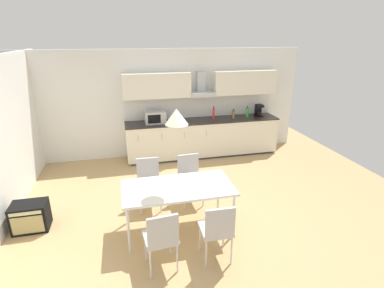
# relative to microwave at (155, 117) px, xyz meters

# --- Properties ---
(ground_plane) EXTENTS (8.54, 8.90, 0.02)m
(ground_plane) POSITION_rel_microwave_xyz_m (0.27, -2.65, -1.06)
(ground_plane) COLOR tan
(wall_back) EXTENTS (6.83, 0.10, 2.55)m
(wall_back) POSITION_rel_microwave_xyz_m (0.27, 0.37, 0.23)
(wall_back) COLOR white
(wall_back) RESTS_ON ground_plane
(kitchen_counter) EXTENTS (3.72, 0.66, 0.91)m
(kitchen_counter) POSITION_rel_microwave_xyz_m (1.15, 0.00, -0.59)
(kitchen_counter) COLOR #333333
(kitchen_counter) RESTS_ON ground_plane
(backsplash_tile) EXTENTS (3.70, 0.02, 0.51)m
(backsplash_tile) POSITION_rel_microwave_xyz_m (1.15, 0.31, 0.12)
(backsplash_tile) COLOR silver
(backsplash_tile) RESTS_ON kitchen_counter
(upper_wall_cabinets) EXTENTS (3.70, 0.40, 0.56)m
(upper_wall_cabinets) POSITION_rel_microwave_xyz_m (1.15, 0.15, 0.69)
(upper_wall_cabinets) COLOR silver
(microwave) EXTENTS (0.48, 0.35, 0.28)m
(microwave) POSITION_rel_microwave_xyz_m (0.00, 0.00, 0.00)
(microwave) COLOR #ADADB2
(microwave) RESTS_ON kitchen_counter
(coffee_maker) EXTENTS (0.18, 0.19, 0.30)m
(coffee_maker) POSITION_rel_microwave_xyz_m (2.60, 0.03, 0.01)
(coffee_maker) COLOR black
(coffee_maker) RESTS_ON kitchen_counter
(bottle_brown) EXTENTS (0.08, 0.08, 0.23)m
(bottle_brown) POSITION_rel_microwave_xyz_m (1.91, -0.02, -0.04)
(bottle_brown) COLOR brown
(bottle_brown) RESTS_ON kitchen_counter
(bottle_green) EXTENTS (0.07, 0.07, 0.27)m
(bottle_green) POSITION_rel_microwave_xyz_m (2.29, 0.02, -0.02)
(bottle_green) COLOR green
(bottle_green) RESTS_ON kitchen_counter
(bottle_red) EXTENTS (0.06, 0.06, 0.31)m
(bottle_red) POSITION_rel_microwave_xyz_m (1.42, 0.04, -0.01)
(bottle_red) COLOR red
(bottle_red) RESTS_ON kitchen_counter
(dining_table) EXTENTS (1.62, 0.84, 0.75)m
(dining_table) POSITION_rel_microwave_xyz_m (-0.02, -2.88, -0.35)
(dining_table) COLOR silver
(dining_table) RESTS_ON ground_plane
(chair_far_left) EXTENTS (0.41, 0.41, 0.87)m
(chair_far_left) POSITION_rel_microwave_xyz_m (-0.38, -2.08, -0.52)
(chair_far_left) COLOR #B2B2B7
(chair_far_left) RESTS_ON ground_plane
(chair_near_left) EXTENTS (0.44, 0.44, 0.87)m
(chair_near_left) POSITION_rel_microwave_xyz_m (-0.37, -3.68, -0.52)
(chair_near_left) COLOR #B2B2B7
(chair_near_left) RESTS_ON ground_plane
(chair_near_right) EXTENTS (0.41, 0.41, 0.87)m
(chair_near_right) POSITION_rel_microwave_xyz_m (0.35, -3.68, -0.52)
(chair_near_right) COLOR #B2B2B7
(chair_near_right) RESTS_ON ground_plane
(chair_far_right) EXTENTS (0.42, 0.42, 0.87)m
(chair_far_right) POSITION_rel_microwave_xyz_m (0.34, -2.08, -0.52)
(chair_far_right) COLOR #B2B2B7
(chair_far_right) RESTS_ON ground_plane
(guitar_amp) EXTENTS (0.52, 0.37, 0.44)m
(guitar_amp) POSITION_rel_microwave_xyz_m (-2.23, -2.34, -0.83)
(guitar_amp) COLOR black
(guitar_amp) RESTS_ON ground_plane
(pendant_lamp) EXTENTS (0.32, 0.32, 0.22)m
(pendant_lamp) POSITION_rel_microwave_xyz_m (-0.02, -2.88, 0.76)
(pendant_lamp) COLOR silver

